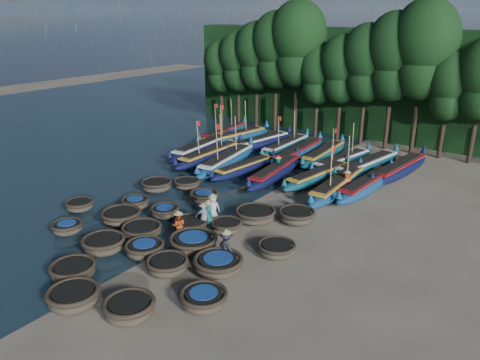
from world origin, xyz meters
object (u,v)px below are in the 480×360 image
Objects in this scene: coracle_23 at (255,215)px; fisherman_6 at (347,182)px; long_boat_9 at (224,133)px; coracle_19 at (277,249)px; fisherman_2 at (179,224)px; long_boat_15 at (342,161)px; coracle_4 at (129,308)px; fisherman_4 at (204,217)px; fisherman_0 at (213,207)px; coracle_2 at (73,270)px; fisherman_5 at (278,166)px; coracle_5 at (67,227)px; coracle_17 at (192,224)px; long_boat_7 at (338,186)px; long_boat_17 at (399,169)px; long_boat_2 at (211,155)px; long_boat_4 at (244,168)px; long_boat_1 at (202,148)px; coracle_24 at (297,216)px; long_boat_14 at (324,154)px; long_boat_16 at (367,165)px; coracle_18 at (226,226)px; long_boat_12 at (286,146)px; long_boat_11 at (260,142)px; coracle_3 at (73,297)px; fisherman_3 at (227,246)px; coracle_16 at (165,211)px; long_boat_3 at (227,161)px; coracle_6 at (104,244)px; coracle_13 at (193,242)px; coracle_22 at (204,197)px; long_boat_6 at (318,176)px; coracle_9 at (204,298)px; coracle_14 at (218,264)px; long_boat_8 at (367,185)px; long_boat_13 at (298,153)px; coracle_7 at (145,249)px; coracle_8 at (167,265)px; coracle_20 at (156,185)px; coracle_15 at (135,203)px; long_boat_5 at (275,172)px; coracle_11 at (121,216)px.

coracle_23 is 7.64m from fisherman_6.
coracle_19 is at bearing -51.96° from long_boat_9.
long_boat_15 is at bearing -132.79° from fisherman_2.
fisherman_4 is at bearing 109.41° from coracle_4.
coracle_19 is at bearing 128.94° from fisherman_0.
fisherman_5 reaches higher than coracle_2.
coracle_5 is 10.44m from coracle_23.
coracle_17 is 10.66m from long_boat_7.
long_boat_17 reaches higher than coracle_2.
long_boat_2 is 4.02m from long_boat_4.
coracle_24 is at bearing -33.32° from long_boat_1.
long_boat_14 is 4.87× the size of fisherman_5.
coracle_18 is at bearing -89.86° from long_boat_16.
fisherman_0 is (3.85, -14.55, 0.33)m from long_boat_12.
long_boat_11 is 7.55m from fisherman_5.
coracle_3 is 7.19m from fisherman_3.
coracle_16 is 0.24× the size of long_boat_9.
coracle_3 is 0.29× the size of long_boat_3.
coracle_6 and coracle_13 have the same top height.
long_boat_3 reaches higher than coracle_22.
coracle_24 is at bearing -79.87° from long_boat_16.
coracle_13 is 1.20× the size of coracle_24.
long_boat_11 is 6.15m from long_boat_14.
long_boat_6 is 10.76m from fisherman_4.
coracle_9 is 11.14m from coracle_22.
fisherman_6 is at bearing -161.61° from fisherman_5.
long_boat_12 is at bearing 112.15° from coracle_14.
long_boat_8 is 17.14m from long_boat_9.
coracle_19 is at bearing -40.36° from coracle_23.
coracle_13 is 0.35× the size of long_boat_2.
coracle_16 is 0.26× the size of long_boat_6.
long_boat_13 is at bearing 136.14° from long_boat_7.
coracle_7 is at bearing -118.20° from fisherman_4.
coracle_2 is 6.59m from coracle_14.
fisherman_2 is 0.98× the size of fisherman_6.
long_boat_15 reaches higher than coracle_16.
coracle_8 is 15.03m from long_boat_6.
coracle_17 is 11.20m from long_boat_6.
coracle_9 is 1.21× the size of coracle_22.
coracle_18 is (0.87, 9.11, -0.07)m from coracle_3.
coracle_22 is at bearing 109.66° from fisherman_4.
long_boat_13 reaches higher than coracle_20.
fisherman_2 reaches higher than coracle_2.
long_boat_15 is (-2.19, 10.81, 0.09)m from coracle_24.
coracle_15 is (-8.83, 2.84, -0.07)m from coracle_14.
long_boat_5 is at bearing 14.31° from long_boat_4.
coracle_5 is at bearing -116.17° from coracle_11.
long_boat_6 is (4.13, 7.58, 0.10)m from coracle_22.
fisherman_0 reaches higher than coracle_24.
coracle_5 is 0.21× the size of long_boat_14.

